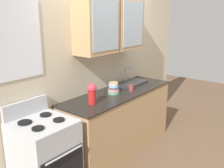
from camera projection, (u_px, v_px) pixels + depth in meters
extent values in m
plane|color=brown|center=(119.00, 149.00, 3.93)|extent=(10.00, 10.00, 0.00)
cube|color=beige|center=(100.00, 62.00, 3.79)|extent=(4.31, 0.10, 2.67)
cube|color=tan|center=(96.00, 25.00, 3.27)|extent=(0.59, 0.32, 0.75)
cube|color=#9EADB7|center=(106.00, 26.00, 3.18)|extent=(0.50, 0.01, 0.64)
cube|color=tan|center=(124.00, 24.00, 3.75)|extent=(0.59, 0.32, 0.75)
cube|color=#9EADB7|center=(133.00, 24.00, 3.65)|extent=(0.50, 0.01, 0.64)
cube|color=white|center=(14.00, 41.00, 2.57)|extent=(0.66, 0.01, 0.82)
cube|color=tan|center=(119.00, 122.00, 3.80)|extent=(1.95, 0.60, 0.91)
cube|color=black|center=(119.00, 92.00, 3.68)|extent=(1.98, 0.63, 0.02)
cube|color=silver|center=(45.00, 161.00, 2.77)|extent=(0.59, 0.60, 0.93)
cylinder|color=silver|center=(65.00, 155.00, 2.52)|extent=(0.47, 0.02, 0.02)
cube|color=silver|center=(26.00, 108.00, 2.79)|extent=(0.56, 0.04, 0.18)
cylinder|color=black|center=(38.00, 128.00, 2.48)|extent=(0.12, 0.12, 0.02)
cylinder|color=black|center=(59.00, 120.00, 2.68)|extent=(0.12, 0.12, 0.02)
cylinder|color=black|center=(25.00, 122.00, 2.61)|extent=(0.14, 0.14, 0.02)
cylinder|color=black|center=(46.00, 115.00, 2.81)|extent=(0.13, 0.13, 0.02)
cube|color=#2D2D30|center=(132.00, 83.00, 4.08)|extent=(0.55, 0.30, 0.03)
cylinder|color=silver|center=(126.00, 74.00, 4.11)|extent=(0.02, 0.02, 0.23)
cylinder|color=silver|center=(129.00, 68.00, 4.04)|extent=(0.02, 0.12, 0.02)
cylinder|color=#669972|center=(113.00, 92.00, 3.59)|extent=(0.17, 0.17, 0.04)
cylinder|color=#D87F84|center=(113.00, 90.00, 3.58)|extent=(0.16, 0.16, 0.04)
cylinder|color=#4C4C54|center=(113.00, 88.00, 3.57)|extent=(0.15, 0.15, 0.04)
cylinder|color=#8CB7E0|center=(113.00, 86.00, 3.56)|extent=(0.14, 0.14, 0.05)
cylinder|color=#E0AD7F|center=(114.00, 84.00, 3.55)|extent=(0.13, 0.13, 0.04)
cylinder|color=#B21E1E|center=(92.00, 98.00, 3.15)|extent=(0.10, 0.10, 0.17)
sphere|color=#D8333F|center=(92.00, 88.00, 3.12)|extent=(0.12, 0.12, 0.12)
cylinder|color=#993838|center=(131.00, 88.00, 3.69)|extent=(0.07, 0.07, 0.09)
torus|color=#993838|center=(133.00, 87.00, 3.72)|extent=(0.06, 0.01, 0.06)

